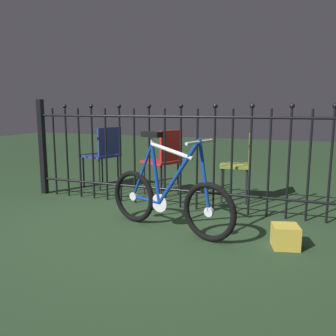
{
  "coord_description": "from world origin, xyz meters",
  "views": [
    {
      "loc": [
        1.38,
        -3.08,
        1.16
      ],
      "look_at": [
        0.11,
        0.21,
        0.55
      ],
      "focal_mm": 37.88,
      "sensor_mm": 36.0,
      "label": 1
    }
  ],
  "objects_px": {
    "bicycle": "(168,198)",
    "display_crate": "(285,236)",
    "chair_navy": "(104,151)",
    "chair_red": "(165,157)",
    "chair_olive": "(241,161)"
  },
  "relations": [
    {
      "from": "bicycle",
      "to": "display_crate",
      "type": "height_order",
      "value": "bicycle"
    },
    {
      "from": "chair_navy",
      "to": "display_crate",
      "type": "xyz_separation_m",
      "value": [
        2.56,
        -1.39,
        -0.44
      ]
    },
    {
      "from": "chair_red",
      "to": "display_crate",
      "type": "bearing_deg",
      "value": -38.96
    },
    {
      "from": "bicycle",
      "to": "chair_olive",
      "type": "height_order",
      "value": "bicycle"
    },
    {
      "from": "chair_navy",
      "to": "display_crate",
      "type": "bearing_deg",
      "value": -28.44
    },
    {
      "from": "chair_navy",
      "to": "chair_olive",
      "type": "distance_m",
      "value": 1.96
    },
    {
      "from": "chair_red",
      "to": "display_crate",
      "type": "xyz_separation_m",
      "value": [
        1.58,
        -1.27,
        -0.43
      ]
    },
    {
      "from": "chair_red",
      "to": "chair_navy",
      "type": "xyz_separation_m",
      "value": [
        -0.99,
        0.11,
        0.01
      ]
    },
    {
      "from": "chair_navy",
      "to": "display_crate",
      "type": "height_order",
      "value": "chair_navy"
    },
    {
      "from": "bicycle",
      "to": "chair_red",
      "type": "height_order",
      "value": "bicycle"
    },
    {
      "from": "display_crate",
      "to": "chair_olive",
      "type": "bearing_deg",
      "value": 114.26
    },
    {
      "from": "bicycle",
      "to": "chair_red",
      "type": "relative_size",
      "value": 1.58
    },
    {
      "from": "chair_navy",
      "to": "display_crate",
      "type": "relative_size",
      "value": 4.2
    },
    {
      "from": "chair_navy",
      "to": "bicycle",
      "type": "bearing_deg",
      "value": -42.0
    },
    {
      "from": "chair_red",
      "to": "chair_olive",
      "type": "xyz_separation_m",
      "value": [
        0.97,
        0.07,
        -0.01
      ]
    }
  ]
}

